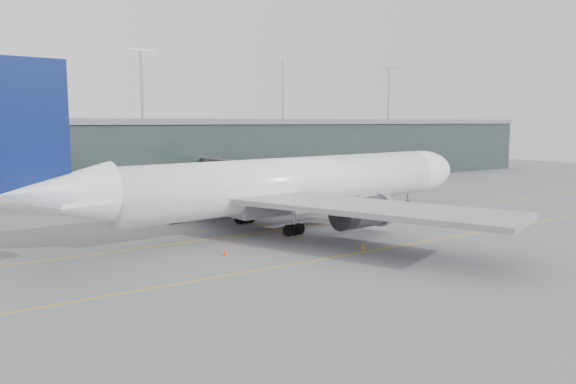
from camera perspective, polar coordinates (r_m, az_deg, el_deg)
ground at (r=76.83m, az=-5.67°, el=-3.82°), size 320.00×320.00×0.00m
taxiline_a at (r=73.40m, az=-4.18°, el=-4.31°), size 160.00×0.25×0.02m
taxiline_b at (r=60.37m, az=3.45°, el=-6.83°), size 160.00×0.25×0.02m
taxiline_lead_main at (r=96.66m, az=-8.69°, el=-1.59°), size 0.25×60.00×0.02m
terminal at (r=129.66m, az=-18.01°, el=3.74°), size 240.00×36.00×29.00m
main_aircraft at (r=78.46m, az=0.29°, el=0.79°), size 74.79×69.99×20.96m
jet_bridge at (r=108.12m, az=-2.80°, el=2.24°), size 11.22×46.45×7.10m
gse_cart at (r=88.04m, az=15.63°, el=-2.14°), size 2.27×1.76×1.37m
baggage_dolly at (r=87.53m, az=17.86°, el=-2.67°), size 2.91×2.41×0.27m
uld_a at (r=82.88m, az=-11.65°, el=-2.42°), size 2.51×2.23×1.92m
uld_b at (r=86.21m, az=-10.69°, el=-2.03°), size 2.54×2.31×1.90m
uld_c at (r=86.78m, az=-8.92°, el=-1.99°), size 1.95×1.58×1.75m
cone_nose at (r=92.70m, az=13.62°, el=-1.89°), size 0.40×0.40×0.64m
cone_wing_stbd at (r=65.47m, az=7.62°, el=-5.45°), size 0.46×0.46×0.73m
cone_wing_port at (r=90.14m, az=-5.52°, el=-1.94°), size 0.48×0.48×0.77m
cone_tail at (r=62.22m, az=-6.38°, el=-6.07°), size 0.50×0.50×0.80m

